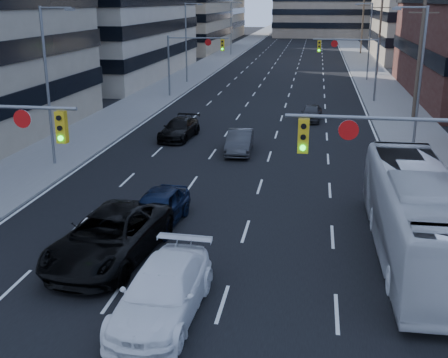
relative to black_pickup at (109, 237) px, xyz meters
name	(u,v)px	position (x,y,z in m)	size (l,w,h in m)	color
road_surface	(299,41)	(2.88, 121.44, -0.90)	(18.00, 300.00, 0.02)	black
sidewalk_left	(251,40)	(-8.62, 121.44, -0.83)	(5.00, 300.00, 0.15)	slate
sidewalk_right	(347,41)	(14.38, 121.44, -0.83)	(5.00, 300.00, 0.15)	slate
office_left_far	(169,7)	(-21.12, 91.44, 7.09)	(20.00, 30.00, 16.00)	gray
bg_block_right	(441,15)	(34.88, 121.44, 5.09)	(22.00, 22.00, 12.00)	gray
signal_near_right	(410,165)	(10.33, -0.56, 3.42)	(6.59, 0.33, 6.00)	slate
signal_far_left	(191,54)	(-4.81, 36.44, 3.39)	(6.09, 0.33, 6.00)	slate
signal_far_right	(352,56)	(10.56, 36.44, 3.39)	(6.09, 0.33, 6.00)	slate
utility_pole_block	(420,48)	(15.08, 27.44, 4.87)	(2.20, 0.28, 11.00)	#4C3D2D
utility_pole_midblock	(380,29)	(15.08, 57.44, 4.87)	(2.20, 0.28, 11.00)	#4C3D2D
utility_pole_distant	(363,21)	(15.08, 87.44, 4.87)	(2.20, 0.28, 11.00)	#4C3D2D
streetlight_left_near	(49,79)	(-7.46, 11.44, 4.14)	(2.03, 0.22, 9.00)	slate
streetlight_left_mid	(187,39)	(-7.46, 46.44, 4.14)	(2.03, 0.22, 9.00)	slate
streetlight_left_far	(232,26)	(-7.46, 81.44, 4.14)	(2.03, 0.22, 9.00)	slate
streetlight_right_near	(418,76)	(13.22, 16.44, 4.14)	(2.03, 0.22, 9.00)	slate
streetlight_right_far	(368,38)	(13.22, 51.44, 4.14)	(2.03, 0.22, 9.00)	slate
black_pickup	(109,237)	(0.00, 0.00, 0.00)	(3.02, 6.54, 1.82)	black
white_van	(163,292)	(2.99, -3.51, -0.10)	(2.27, 5.57, 1.62)	white
transit_bus	(418,215)	(11.28, 2.10, 0.75)	(2.79, 11.92, 3.32)	silver
sedan_blue	(158,208)	(0.88, 3.49, -0.12)	(1.87, 4.65, 1.59)	black
sedan_grey_center	(240,142)	(2.72, 16.06, -0.19)	(1.53, 4.37, 1.44)	#2E2E30
sedan_black_far	(179,129)	(-1.97, 19.22, -0.21)	(1.96, 4.82, 1.40)	black
sedan_grey_right	(311,113)	(7.09, 26.83, -0.25)	(1.55, 3.84, 1.31)	#353538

